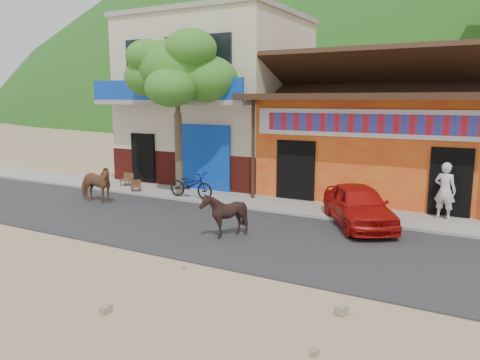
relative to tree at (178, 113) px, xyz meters
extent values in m
plane|color=#9E825B|center=(4.60, -5.80, -3.12)|extent=(120.00, 120.00, 0.00)
cube|color=#28282B|center=(4.60, -3.30, -3.10)|extent=(60.00, 5.00, 0.04)
cube|color=gray|center=(4.60, 0.20, -3.06)|extent=(60.00, 2.00, 0.12)
cube|color=orange|center=(6.60, 4.20, -1.32)|extent=(8.00, 6.00, 3.60)
cube|color=beige|center=(-0.90, 4.20, 0.38)|extent=(7.00, 6.00, 7.00)
ellipsoid|color=#194C14|center=(4.60, 64.20, 8.88)|extent=(100.00, 40.00, 24.00)
imported|color=brown|center=(-1.85, -2.42, -2.43)|extent=(1.58, 0.78, 1.31)
imported|color=black|center=(4.26, -3.81, -2.48)|extent=(1.33, 1.25, 1.21)
imported|color=#B1100C|center=(7.02, -1.00, -2.48)|extent=(3.08, 3.73, 1.20)
imported|color=black|center=(0.87, -0.49, -2.52)|extent=(1.83, 0.67, 0.95)
imported|color=silver|center=(9.10, 0.75, -2.16)|extent=(0.69, 0.53, 1.69)
camera|label=1|loc=(10.38, -13.98, 0.50)|focal=35.00mm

